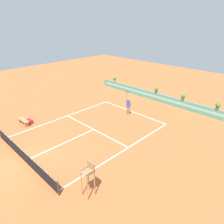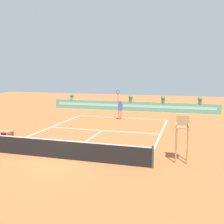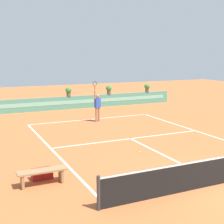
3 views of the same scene
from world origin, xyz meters
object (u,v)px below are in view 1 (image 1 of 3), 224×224
object	(u,v)px
bench_courtside	(24,121)
potted_plant_far_right	(218,106)
potted_plant_centre	(156,90)
potted_plant_right	(183,97)
umpire_chair	(89,176)
potted_plant_far_left	(115,79)
tennis_ball_near_baseline	(68,135)
tennis_player	(128,105)
gear_bag	(30,121)

from	to	relation	value
bench_courtside	potted_plant_far_right	distance (m)	18.68
potted_plant_centre	potted_plant_right	bearing A→B (deg)	0.00
umpire_chair	potted_plant_far_right	distance (m)	15.19
potted_plant_right	potted_plant_centre	bearing A→B (deg)	180.00
umpire_chair	potted_plant_far_left	distance (m)	19.66
bench_courtside	tennis_ball_near_baseline	xyz separation A→B (m)	(4.66, 1.71, -0.34)
potted_plant_far_right	potted_plant_right	xyz separation A→B (m)	(-3.63, 0.00, 0.00)
potted_plant_far_right	bench_courtside	bearing A→B (deg)	-131.51
potted_plant_centre	tennis_player	bearing A→B (deg)	-87.70
gear_bag	potted_plant_far_left	xyz separation A→B (m)	(-1.68, 13.45, 1.23)
umpire_chair	gear_bag	distance (m)	11.07
tennis_ball_near_baseline	potted_plant_far_left	bearing A→B (deg)	116.96
gear_bag	tennis_ball_near_baseline	world-z (taller)	gear_bag
umpire_chair	potted_plant_centre	bearing A→B (deg)	110.63
gear_bag	potted_plant_far_right	world-z (taller)	potted_plant_far_right
tennis_player	potted_plant_centre	distance (m)	5.38
umpire_chair	potted_plant_centre	xyz separation A→B (m)	(-5.70, 15.13, 0.07)
umpire_chair	tennis_player	size ratio (longest dim) A/B	0.83
tennis_player	potted_plant_centre	xyz separation A→B (m)	(-0.22, 5.36, 0.36)
umpire_chair	gear_bag	bearing A→B (deg)	171.25
umpire_chair	tennis_player	bearing A→B (deg)	119.31
potted_plant_far_left	potted_plant_centre	bearing A→B (deg)	0.00
bench_courtside	potted_plant_right	xyz separation A→B (m)	(8.73, 13.97, 1.04)
umpire_chair	potted_plant_right	distance (m)	15.29
bench_courtside	potted_plant_far_right	bearing A→B (deg)	48.49
tennis_player	tennis_ball_near_baseline	size ratio (longest dim) A/B	38.01
tennis_ball_near_baseline	potted_plant_far_left	distance (m)	13.82
potted_plant_far_left	tennis_player	bearing A→B (deg)	-37.13
bench_courtside	potted_plant_far_right	size ratio (longest dim) A/B	2.21
tennis_player	gear_bag	bearing A→B (deg)	-123.74
potted_plant_right	gear_bag	bearing A→B (deg)	-122.65
tennis_ball_near_baseline	potted_plant_right	distance (m)	12.99
potted_plant_far_left	tennis_ball_near_baseline	bearing A→B (deg)	-63.04
potted_plant_centre	bench_courtside	bearing A→B (deg)	-110.77
bench_courtside	tennis_player	world-z (taller)	tennis_player
tennis_player	potted_plant_centre	bearing A→B (deg)	92.30
potted_plant_centre	potted_plant_far_right	bearing A→B (deg)	0.00
potted_plant_right	tennis_ball_near_baseline	bearing A→B (deg)	-108.37
umpire_chair	potted_plant_right	size ratio (longest dim) A/B	2.96
tennis_ball_near_baseline	potted_plant_right	bearing A→B (deg)	71.63
potted_plant_far_right	potted_plant_right	size ratio (longest dim) A/B	1.00
potted_plant_far_right	tennis_ball_near_baseline	bearing A→B (deg)	-122.15
tennis_player	potted_plant_centre	size ratio (longest dim) A/B	3.57
bench_courtside	potted_plant_right	distance (m)	16.50
tennis_player	umpire_chair	bearing A→B (deg)	-60.69
bench_courtside	potted_plant_far_right	world-z (taller)	potted_plant_far_right
potted_plant_far_right	tennis_player	bearing A→B (deg)	-141.94
tennis_player	tennis_ball_near_baseline	distance (m)	7.02
tennis_player	potted_plant_far_right	xyz separation A→B (m)	(6.85, 5.36, 0.36)
gear_bag	potted_plant_far_left	distance (m)	13.61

